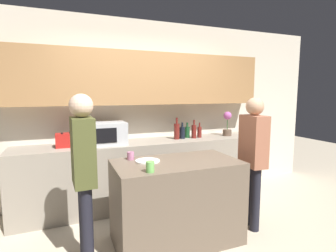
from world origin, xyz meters
The scene contains 16 objects.
back_wall centered at (0.00, 1.66, 1.54)m, with size 6.40×0.40×2.70m.
back_counter centered at (0.00, 1.39, 0.46)m, with size 3.60×0.62×0.92m.
kitchen_island centered at (-0.01, 0.30, 0.45)m, with size 1.34×0.73×0.89m.
microwave centered at (-0.58, 1.38, 1.07)m, with size 0.52×0.39×0.30m.
toaster centered at (-1.09, 1.38, 1.01)m, with size 0.26×0.16×0.18m.
potted_plant centered at (1.36, 1.38, 1.12)m, with size 0.14×0.14×0.40m.
bottle_0 centered at (0.46, 1.39, 1.05)m, with size 0.08×0.08×0.33m.
bottle_1 centered at (0.56, 1.40, 1.02)m, with size 0.08×0.08×0.25m.
bottle_2 centered at (0.67, 1.45, 1.01)m, with size 0.08×0.08×0.24m.
bottle_3 centered at (0.75, 1.37, 1.03)m, with size 0.08×0.08×0.28m.
bottle_4 centered at (0.85, 1.39, 1.01)m, with size 0.07×0.07×0.24m.
plate_on_island centered at (-0.30, 0.40, 0.90)m, with size 0.26×0.26×0.01m.
cup_0 centered at (-0.39, 0.03, 0.94)m, with size 0.08×0.08×0.10m.
cup_1 centered at (-0.45, 0.55, 0.94)m, with size 0.08×0.08×0.08m.
person_left centered at (0.94, 0.23, 0.92)m, with size 0.21×0.35×1.57m.
person_center centered at (-0.96, 0.25, 0.95)m, with size 0.21×0.35×1.61m.
Camera 1 is at (-1.10, -2.19, 1.62)m, focal length 28.00 mm.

